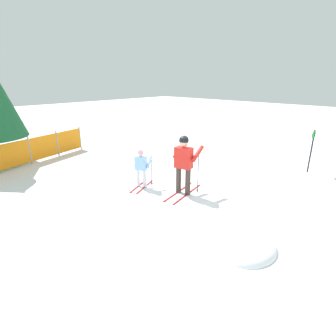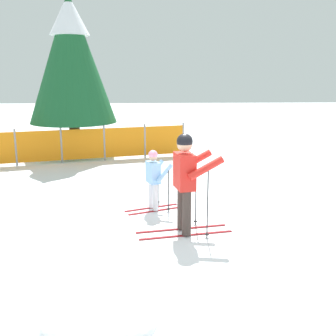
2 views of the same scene
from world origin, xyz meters
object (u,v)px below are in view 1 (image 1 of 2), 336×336
object	(u,v)px
skier_child	(141,165)
skier_adult	(184,159)
trail_marker	(312,147)
safety_fence	(14,155)

from	to	relation	value
skier_child	skier_adult	bearing A→B (deg)	-89.91
skier_child	trail_marker	world-z (taller)	trail_marker
skier_adult	skier_child	size ratio (longest dim) A/B	1.42
skier_adult	trail_marker	world-z (taller)	skier_adult
skier_child	trail_marker	distance (m)	5.96
skier_child	trail_marker	xyz separation A→B (m)	(4.96, -3.30, 0.23)
safety_fence	trail_marker	xyz separation A→B (m)	(7.05, -7.97, 0.39)
skier_adult	safety_fence	xyz separation A→B (m)	(-2.62, 5.91, -0.49)
skier_adult	trail_marker	bearing A→B (deg)	-36.07
safety_fence	trail_marker	distance (m)	10.65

